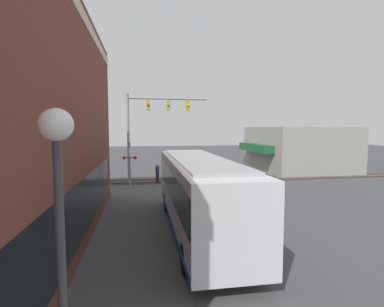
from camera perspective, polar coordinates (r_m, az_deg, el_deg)
ground_plane at (r=21.59m, az=4.94°, el=-7.75°), size 120.00×120.00×0.00m
shop_building at (r=35.50m, az=19.39°, el=0.86°), size 10.50×10.04×4.84m
city_bus at (r=13.70m, az=1.18°, el=-7.07°), size 11.57×2.59×3.38m
traffic_signal_gantry at (r=25.41m, az=-7.72°, el=6.72°), size 0.42×6.79×7.57m
crossing_signal at (r=25.01m, az=-11.78°, el=-0.79°), size 1.41×1.18×3.81m
streetlamp at (r=4.61m, az=-23.67°, el=-17.65°), size 0.44×0.44×4.95m
rail_track_near at (r=27.33m, az=1.78°, el=-5.02°), size 2.60×60.00×0.15m
parked_car_black at (r=32.75m, az=-0.53°, el=-2.25°), size 4.55×1.82×1.44m
parked_car_red at (r=39.83m, az=-2.15°, el=-1.02°), size 4.27×1.82×1.41m
pedestrian_at_crossing at (r=25.89m, az=-6.60°, el=-3.78°), size 0.34×0.34×1.65m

